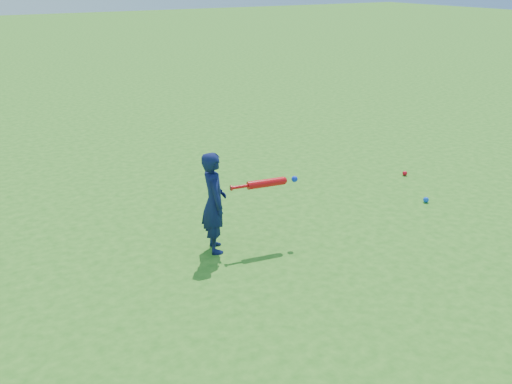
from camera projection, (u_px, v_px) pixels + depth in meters
ground at (225, 230)px, 6.98m from camera, size 80.00×80.00×0.00m
child at (214, 202)px, 6.28m from camera, size 0.38×0.48×1.16m
ground_ball_red at (405, 173)px, 8.81m from camera, size 0.07×0.07×0.07m
ground_ball_blue at (426, 200)px, 7.79m from camera, size 0.08×0.08×0.08m
bat_swing at (269, 183)px, 6.40m from camera, size 0.81×0.18×0.09m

